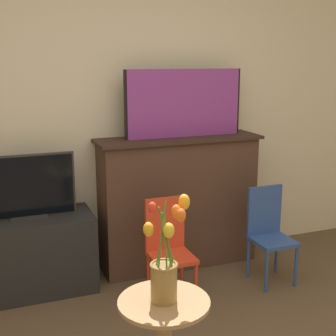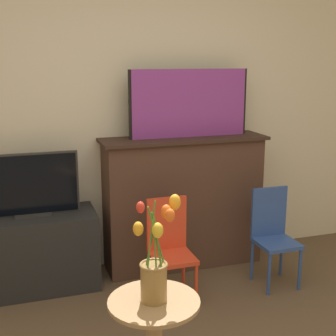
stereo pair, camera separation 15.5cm
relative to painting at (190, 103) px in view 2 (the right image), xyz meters
The scene contains 8 objects.
wall_back 0.54m from the painting, 158.14° to the left, with size 8.00×0.06×2.70m.
fireplace_mantel 0.80m from the painting, behind, with size 1.34×0.39×1.08m.
painting is the anchor object (origin of this frame).
tv_stand 1.64m from the painting, behind, with size 0.90×0.45×0.58m.
tv_monitor 1.36m from the painting, behind, with size 0.68×0.12×0.46m.
chair_red 1.14m from the painting, 122.45° to the right, with size 0.29×0.29×0.74m.
chair_blue 1.19m from the painting, 47.49° to the right, with size 0.29×0.29×0.74m.
vase_tulips 1.80m from the painting, 115.95° to the right, with size 0.24×0.15×0.52m.
Camera 2 is at (-0.81, -1.55, 1.70)m, focal length 50.00 mm.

